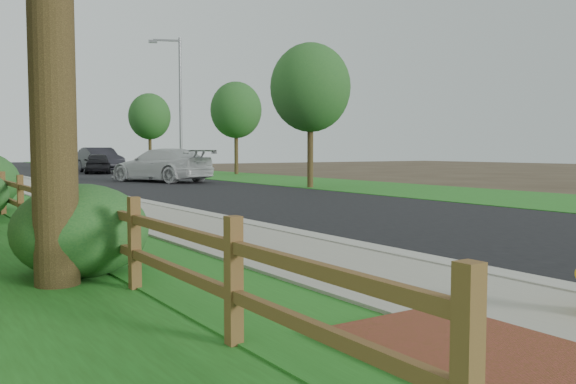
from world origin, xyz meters
TOP-DOWN VIEW (x-y plane):
  - ground at (0.00, 0.00)m, footprint 120.00×120.00m
  - road at (4.60, 35.00)m, footprint 8.00×90.00m
  - curb at (0.40, 35.00)m, footprint 0.40×90.00m
  - wet_gutter at (0.75, 35.00)m, footprint 0.50×90.00m
  - verge_far at (11.50, 35.00)m, footprint 6.00×90.00m
  - brick_patch at (-2.20, -1.00)m, footprint 1.60×2.40m
  - ranch_fence at (-3.60, 6.40)m, footprint 0.12×16.92m
  - white_suv at (5.52, 25.11)m, footprint 4.30×6.19m
  - dark_car_mid at (5.85, 37.49)m, footprint 2.69×4.42m
  - dark_car_far at (6.50, 39.24)m, footprint 2.13×5.43m
  - streetlight at (8.81, 30.67)m, footprint 1.84×0.87m
  - shrub_b at (-3.90, 3.98)m, footprint 1.81×1.81m
  - tree_near_right at (9.00, 17.10)m, footprint 3.39×3.39m
  - tree_mid_right at (13.00, 31.05)m, footprint 3.32×3.32m
  - tree_far_right at (11.05, 41.45)m, footprint 3.24×3.24m

SIDE VIEW (x-z plane):
  - ground at x=0.00m, z-range 0.00..0.00m
  - road at x=4.60m, z-range 0.00..0.02m
  - verge_far at x=11.50m, z-range 0.00..0.04m
  - wet_gutter at x=0.75m, z-range 0.02..0.02m
  - brick_patch at x=-2.20m, z-range 0.00..0.11m
  - curb at x=0.40m, z-range 0.00..0.12m
  - shrub_b at x=-3.90m, z-range 0.00..1.20m
  - ranch_fence at x=-3.60m, z-range 0.07..1.17m
  - dark_car_mid at x=5.85m, z-range 0.02..1.43m
  - white_suv at x=5.52m, z-range 0.02..1.68m
  - dark_car_far at x=6.50m, z-range 0.02..1.78m
  - tree_far_right at x=11.05m, z-range 1.19..7.16m
  - tree_mid_right at x=13.00m, z-range 1.17..7.19m
  - tree_near_right at x=9.00m, z-range 1.17..7.27m
  - streetlight at x=8.81m, z-range 0.55..8.89m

